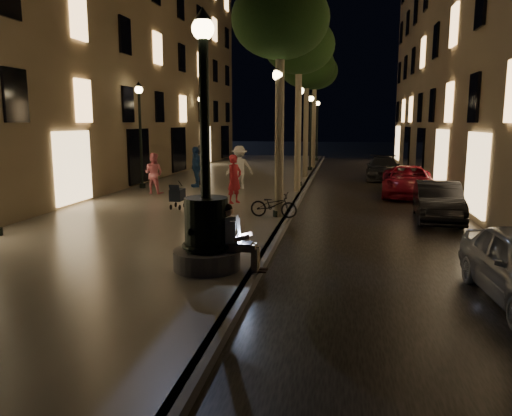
% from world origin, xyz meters
% --- Properties ---
extents(ground, '(120.00, 120.00, 0.00)m').
position_xyz_m(ground, '(0.00, 15.00, 0.00)').
color(ground, black).
rests_on(ground, ground).
extents(cobble_lane, '(6.00, 45.00, 0.02)m').
position_xyz_m(cobble_lane, '(3.00, 15.00, 0.01)').
color(cobble_lane, black).
rests_on(cobble_lane, ground).
extents(promenade, '(8.00, 45.00, 0.20)m').
position_xyz_m(promenade, '(-4.00, 15.00, 0.10)').
color(promenade, slate).
rests_on(promenade, ground).
extents(curb_strip, '(0.25, 45.00, 0.20)m').
position_xyz_m(curb_strip, '(0.00, 15.00, 0.10)').
color(curb_strip, '#59595B').
rests_on(curb_strip, ground).
extents(building_left, '(8.00, 36.00, 15.00)m').
position_xyz_m(building_left, '(-12.00, 18.00, 7.50)').
color(building_left, brown).
rests_on(building_left, ground).
extents(fountain_lamppost, '(1.40, 1.40, 5.21)m').
position_xyz_m(fountain_lamppost, '(-1.00, 2.00, 1.21)').
color(fountain_lamppost, '#59595B').
rests_on(fountain_lamppost, promenade).
extents(seated_man_laptop, '(1.02, 0.34, 1.39)m').
position_xyz_m(seated_man_laptop, '(-0.39, 2.00, 0.93)').
color(seated_man_laptop, tan).
rests_on(seated_man_laptop, promenade).
extents(tree_near, '(3.00, 3.00, 7.30)m').
position_xyz_m(tree_near, '(-0.25, 8.00, 6.24)').
color(tree_near, '#6B604C').
rests_on(tree_near, promenade).
extents(tree_second, '(3.00, 3.00, 7.40)m').
position_xyz_m(tree_second, '(-0.20, 14.00, 6.33)').
color(tree_second, '#6B604C').
rests_on(tree_second, promenade).
extents(tree_third, '(3.00, 3.00, 7.20)m').
position_xyz_m(tree_third, '(-0.30, 20.00, 6.14)').
color(tree_third, '#6B604C').
rests_on(tree_third, promenade).
extents(tree_far, '(3.00, 3.00, 7.50)m').
position_xyz_m(tree_far, '(-0.22, 26.00, 6.43)').
color(tree_far, '#6B604C').
rests_on(tree_far, promenade).
extents(lamp_curb_a, '(0.36, 0.36, 4.81)m').
position_xyz_m(lamp_curb_a, '(-0.30, 8.00, 3.24)').
color(lamp_curb_a, black).
rests_on(lamp_curb_a, promenade).
extents(lamp_curb_b, '(0.36, 0.36, 4.81)m').
position_xyz_m(lamp_curb_b, '(-0.30, 16.00, 3.24)').
color(lamp_curb_b, black).
rests_on(lamp_curb_b, promenade).
extents(lamp_curb_c, '(0.36, 0.36, 4.81)m').
position_xyz_m(lamp_curb_c, '(-0.30, 24.00, 3.24)').
color(lamp_curb_c, black).
rests_on(lamp_curb_c, promenade).
extents(lamp_curb_d, '(0.36, 0.36, 4.81)m').
position_xyz_m(lamp_curb_d, '(-0.30, 32.00, 3.24)').
color(lamp_curb_d, black).
rests_on(lamp_curb_d, promenade).
extents(lamp_left_b, '(0.36, 0.36, 4.81)m').
position_xyz_m(lamp_left_b, '(-7.40, 14.00, 3.24)').
color(lamp_left_b, black).
rests_on(lamp_left_b, promenade).
extents(lamp_left_c, '(0.36, 0.36, 4.81)m').
position_xyz_m(lamp_left_c, '(-7.40, 24.00, 3.24)').
color(lamp_left_c, black).
rests_on(lamp_left_c, promenade).
extents(stroller, '(0.41, 0.95, 0.97)m').
position_xyz_m(stroller, '(-3.97, 8.88, 0.69)').
color(stroller, black).
rests_on(stroller, promenade).
extents(car_second, '(1.64, 4.00, 1.29)m').
position_xyz_m(car_second, '(4.86, 9.18, 0.64)').
color(car_second, black).
rests_on(car_second, ground).
extents(car_third, '(2.54, 4.89, 1.31)m').
position_xyz_m(car_third, '(4.58, 14.78, 0.66)').
color(car_third, maroon).
rests_on(car_third, ground).
extents(car_rear, '(2.11, 4.56, 1.29)m').
position_xyz_m(car_rear, '(4.00, 21.25, 0.65)').
color(car_rear, '#2C2D31').
rests_on(car_rear, ground).
extents(pedestrian_red, '(0.72, 0.80, 1.83)m').
position_xyz_m(pedestrian_red, '(-2.24, 10.41, 1.11)').
color(pedestrian_red, '#AE222D').
rests_on(pedestrian_red, promenade).
extents(pedestrian_pink, '(0.94, 0.78, 1.74)m').
position_xyz_m(pedestrian_pink, '(-6.14, 12.26, 1.07)').
color(pedestrian_pink, pink).
rests_on(pedestrian_pink, promenade).
extents(pedestrian_white, '(1.46, 1.21, 1.96)m').
position_xyz_m(pedestrian_white, '(-2.89, 14.49, 1.18)').
color(pedestrian_white, silver).
rests_on(pedestrian_white, promenade).
extents(pedestrian_blue, '(0.93, 1.20, 1.89)m').
position_xyz_m(pedestrian_blue, '(-5.04, 14.76, 1.15)').
color(pedestrian_blue, '#264E8E').
rests_on(pedestrian_blue, promenade).
extents(pedestrian_dark, '(0.71, 1.01, 1.96)m').
position_xyz_m(pedestrian_dark, '(-4.98, 15.73, 1.18)').
color(pedestrian_dark, '#39393E').
rests_on(pedestrian_dark, promenade).
extents(bicycle, '(1.58, 0.72, 0.80)m').
position_xyz_m(bicycle, '(-0.40, 7.86, 0.60)').
color(bicycle, black).
rests_on(bicycle, promenade).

